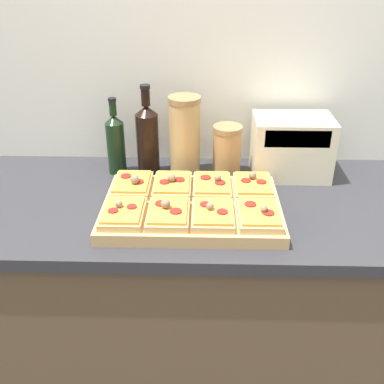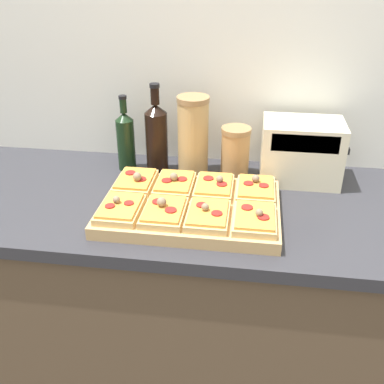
# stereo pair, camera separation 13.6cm
# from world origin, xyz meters

# --- Properties ---
(wall_back) EXTENTS (6.00, 0.06, 2.50)m
(wall_back) POSITION_xyz_m (0.00, 0.67, 1.25)
(wall_back) COLOR silver
(wall_back) RESTS_ON ground_plane
(kitchen_counter) EXTENTS (2.63, 0.67, 0.89)m
(kitchen_counter) POSITION_xyz_m (0.00, 0.32, 0.45)
(kitchen_counter) COLOR brown
(kitchen_counter) RESTS_ON ground_plane
(cutting_board) EXTENTS (0.53, 0.37, 0.04)m
(cutting_board) POSITION_xyz_m (-0.06, 0.23, 0.91)
(cutting_board) COLOR tan
(cutting_board) RESTS_ON kitchen_counter
(pizza_slice_back_left) EXTENTS (0.12, 0.16, 0.06)m
(pizza_slice_back_left) POSITION_xyz_m (-0.25, 0.32, 0.95)
(pizza_slice_back_left) COLOR tan
(pizza_slice_back_left) RESTS_ON cutting_board
(pizza_slice_back_midleft) EXTENTS (0.12, 0.16, 0.05)m
(pizza_slice_back_midleft) POSITION_xyz_m (-0.13, 0.32, 0.95)
(pizza_slice_back_midleft) COLOR tan
(pizza_slice_back_midleft) RESTS_ON cutting_board
(pizza_slice_back_midright) EXTENTS (0.12, 0.16, 0.05)m
(pizza_slice_back_midright) POSITION_xyz_m (0.00, 0.32, 0.94)
(pizza_slice_back_midright) COLOR tan
(pizza_slice_back_midright) RESTS_ON cutting_board
(pizza_slice_back_right) EXTENTS (0.12, 0.16, 0.05)m
(pizza_slice_back_right) POSITION_xyz_m (0.13, 0.32, 0.94)
(pizza_slice_back_right) COLOR tan
(pizza_slice_back_right) RESTS_ON cutting_board
(pizza_slice_front_left) EXTENTS (0.12, 0.16, 0.05)m
(pizza_slice_front_left) POSITION_xyz_m (-0.25, 0.15, 0.94)
(pizza_slice_front_left) COLOR tan
(pizza_slice_front_left) RESTS_ON cutting_board
(pizza_slice_front_midleft) EXTENTS (0.12, 0.16, 0.06)m
(pizza_slice_front_midleft) POSITION_xyz_m (-0.13, 0.15, 0.95)
(pizza_slice_front_midleft) COLOR tan
(pizza_slice_front_midleft) RESTS_ON cutting_board
(pizza_slice_front_midright) EXTENTS (0.12, 0.16, 0.05)m
(pizza_slice_front_midright) POSITION_xyz_m (0.00, 0.15, 0.94)
(pizza_slice_front_midright) COLOR tan
(pizza_slice_front_midright) RESTS_ON cutting_board
(pizza_slice_front_right) EXTENTS (0.12, 0.16, 0.05)m
(pizza_slice_front_right) POSITION_xyz_m (0.13, 0.15, 0.94)
(pizza_slice_front_right) COLOR tan
(pizza_slice_front_right) RESTS_ON cutting_board
(olive_oil_bottle) EXTENTS (0.06, 0.06, 0.27)m
(olive_oil_bottle) POSITION_xyz_m (-0.34, 0.52, 1.00)
(olive_oil_bottle) COLOR black
(olive_oil_bottle) RESTS_ON kitchen_counter
(wine_bottle) EXTENTS (0.08, 0.08, 0.32)m
(wine_bottle) POSITION_xyz_m (-0.22, 0.52, 1.02)
(wine_bottle) COLOR black
(wine_bottle) RESTS_ON kitchen_counter
(grain_jar_tall) EXTENTS (0.11, 0.11, 0.28)m
(grain_jar_tall) POSITION_xyz_m (-0.09, 0.52, 1.03)
(grain_jar_tall) COLOR tan
(grain_jar_tall) RESTS_ON kitchen_counter
(grain_jar_short) EXTENTS (0.10, 0.10, 0.18)m
(grain_jar_short) POSITION_xyz_m (0.05, 0.52, 0.98)
(grain_jar_short) COLOR #AD7F4C
(grain_jar_short) RESTS_ON kitchen_counter
(toaster_oven) EXTENTS (0.29, 0.18, 0.21)m
(toaster_oven) POSITION_xyz_m (0.28, 0.51, 1.00)
(toaster_oven) COLOR beige
(toaster_oven) RESTS_ON kitchen_counter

